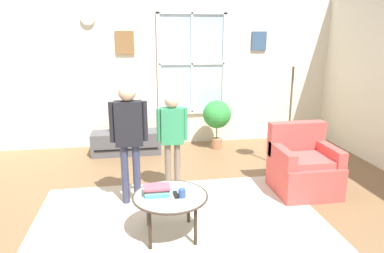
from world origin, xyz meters
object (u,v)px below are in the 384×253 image
Objects in this scene: remote_near_books at (176,195)px; person_green_shirt at (172,132)px; potted_plant_by_window at (217,116)px; cup at (182,193)px; person_black_shirt at (129,130)px; book_stack at (157,190)px; armchair at (303,167)px; floor_lamp at (293,70)px; tv_stand at (126,143)px; television at (125,121)px; coffee_table at (170,198)px.

remote_near_books is 0.11× the size of person_green_shirt.
cup is at bearing -109.79° from potted_plant_by_window.
person_green_shirt is at bearing 85.70° from remote_near_books.
person_green_shirt is at bearing 24.82° from person_black_shirt.
person_black_shirt is (-0.27, 0.75, 0.43)m from book_stack.
potted_plant_by_window is at bearing 109.96° from armchair.
floor_lamp reaches higher than cup.
tv_stand is 1.34× the size of armchair.
television is 2.66m from book_stack.
potted_plant_by_window reaches higher than book_stack.
person_black_shirt reaches higher than cup.
person_black_shirt reaches higher than remote_near_books.
person_green_shirt reaches higher than remote_near_books.
cup is (0.60, -2.74, 0.29)m from tv_stand.
cup reaches higher than remote_near_books.
tv_stand is 2.33× the size of television.
cup is 0.05× the size of floor_lamp.
person_black_shirt is 2.46m from potted_plant_by_window.
television reaches higher than book_stack.
television is 5.86× the size of cup.
floor_lamp is (2.44, -1.12, 1.31)m from tv_stand.
cup is at bearing -23.66° from book_stack.
armchair is (2.30, -1.90, 0.13)m from tv_stand.
tv_stand is 0.90× the size of person_green_shirt.
person_black_shirt is (-2.21, 0.02, 0.59)m from armchair.
armchair is at bearing 20.68° from book_stack.
book_stack is 0.26m from cup.
remote_near_books is at bearing -19.35° from book_stack.
television is at bearing -90.00° from tv_stand.
cup is (0.11, -0.06, 0.07)m from coffee_table.
person_black_shirt is 0.59m from person_green_shirt.
book_stack is 0.15× the size of floor_lamp.
television reaches higher than remote_near_books.
person_green_shirt reaches higher than coffee_table.
remote_near_books is 0.16× the size of potted_plant_by_window.
floor_lamp is (0.84, -1.15, 0.90)m from potted_plant_by_window.
remote_near_books is at bearing -78.55° from television.
coffee_table is at bearing -112.20° from potted_plant_by_window.
television is 2.84m from floor_lamp.
television is 0.34× the size of person_black_shirt.
coffee_table is (0.49, -2.68, 0.22)m from tv_stand.
person_green_shirt reaches higher than television.
book_stack is (-0.13, 0.05, 0.07)m from coffee_table.
television is at bearing 101.45° from remote_near_books.
cup is at bearing -77.61° from tv_stand.
television is 2.99m from armchair.
person_black_shirt is 1.66× the size of potted_plant_by_window.
person_green_shirt is at bearing 88.75° from cup.
television is 1.92m from person_black_shirt.
tv_stand is 1.33× the size of potted_plant_by_window.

